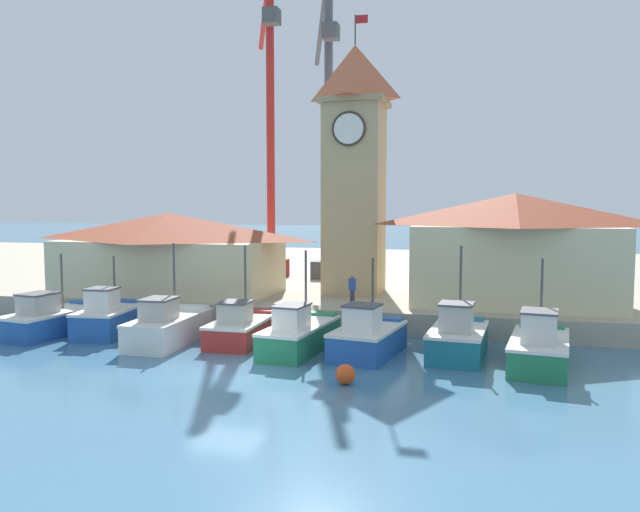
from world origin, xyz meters
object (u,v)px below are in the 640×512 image
(fishing_boat_left_outer, at_px, (110,318))
(dock_worker_near_tower, at_px, (352,290))
(warehouse_left, at_px, (169,252))
(port_crane_far, at_px, (270,159))
(fishing_boat_mid_left, at_px, (241,328))
(mooring_buoy, at_px, (345,374))
(fishing_boat_right_inner, at_px, (458,338))
(fishing_boat_right_outer, at_px, (539,348))
(fishing_boat_left_inner, at_px, (168,327))
(fishing_boat_far_left, at_px, (52,319))
(clock_tower, at_px, (355,163))
(fishing_boat_mid_right, at_px, (368,337))
(port_crane_near, at_px, (328,164))
(warehouse_right, at_px, (514,248))
(fishing_boat_center, at_px, (300,334))

(fishing_boat_left_outer, relative_size, dock_worker_near_tower, 2.64)
(fishing_boat_left_outer, height_order, warehouse_left, warehouse_left)
(dock_worker_near_tower, bearing_deg, port_crane_far, 125.59)
(fishing_boat_mid_left, height_order, mooring_buoy, fishing_boat_mid_left)
(fishing_boat_right_inner, bearing_deg, fishing_boat_right_outer, -15.27)
(fishing_boat_left_inner, bearing_deg, fishing_boat_right_inner, 3.11)
(fishing_boat_far_left, bearing_deg, clock_tower, 37.94)
(fishing_boat_far_left, xyz_separation_m, fishing_boat_right_outer, (21.67, -0.49, 0.04))
(fishing_boat_right_outer, xyz_separation_m, port_crane_far, (-16.30, 16.50, 8.43))
(fishing_boat_mid_right, height_order, port_crane_near, port_crane_near)
(fishing_boat_mid_right, bearing_deg, fishing_boat_right_inner, 10.50)
(fishing_boat_left_outer, relative_size, port_crane_near, 0.21)
(port_crane_near, bearing_deg, fishing_boat_right_inner, -59.83)
(fishing_boat_right_outer, relative_size, port_crane_near, 0.24)
(fishing_boat_far_left, height_order, fishing_boat_left_outer, fishing_boat_far_left)
(fishing_boat_mid_right, bearing_deg, warehouse_right, 53.09)
(port_crane_near, bearing_deg, fishing_boat_far_left, -119.84)
(fishing_boat_right_inner, bearing_deg, fishing_boat_center, -174.60)
(fishing_boat_mid_left, xyz_separation_m, fishing_boat_center, (2.95, -0.86, 0.05))
(port_crane_far, xyz_separation_m, mooring_buoy, (9.71, -20.48, -8.84))
(warehouse_left, xyz_separation_m, mooring_buoy, (12.70, -11.53, -3.06))
(mooring_buoy, bearing_deg, fishing_boat_far_left, 163.48)
(fishing_boat_right_inner, bearing_deg, dock_worker_near_tower, 139.81)
(fishing_boat_far_left, distance_m, fishing_boat_mid_right, 15.11)
(port_crane_far, distance_m, mooring_buoy, 24.33)
(fishing_boat_left_outer, bearing_deg, fishing_boat_far_left, -165.95)
(warehouse_left, bearing_deg, dock_worker_near_tower, -11.87)
(warehouse_right, bearing_deg, port_crane_near, 143.57)
(fishing_boat_far_left, height_order, fishing_boat_right_inner, fishing_boat_right_inner)
(warehouse_right, relative_size, port_crane_far, 0.50)
(fishing_boat_center, xyz_separation_m, clock_tower, (0.29, 10.03, 7.67))
(fishing_boat_left_outer, bearing_deg, fishing_boat_right_outer, -3.47)
(mooring_buoy, relative_size, dock_worker_near_tower, 0.43)
(fishing_boat_left_outer, distance_m, fishing_boat_mid_right, 12.51)
(mooring_buoy, bearing_deg, port_crane_far, 115.38)
(warehouse_right, relative_size, port_crane_near, 0.50)
(fishing_boat_right_outer, bearing_deg, port_crane_near, 126.23)
(fishing_boat_mid_left, bearing_deg, fishing_boat_right_outer, -4.97)
(fishing_boat_far_left, height_order, port_crane_near, port_crane_near)
(fishing_boat_far_left, height_order, fishing_boat_right_outer, fishing_boat_right_outer)
(warehouse_right, height_order, port_crane_far, port_crane_far)
(port_crane_near, bearing_deg, fishing_boat_right_outer, -53.77)
(port_crane_far, bearing_deg, fishing_boat_left_outer, -100.09)
(warehouse_right, bearing_deg, fishing_boat_left_inner, -151.77)
(fishing_boat_far_left, bearing_deg, fishing_boat_right_inner, 1.02)
(fishing_boat_mid_left, relative_size, fishing_boat_mid_right, 0.98)
(dock_worker_near_tower, bearing_deg, warehouse_left, 168.13)
(fishing_boat_mid_right, bearing_deg, fishing_boat_mid_left, 171.15)
(fishing_boat_right_inner, bearing_deg, mooring_buoy, -126.58)
(fishing_boat_mid_right, relative_size, fishing_boat_right_outer, 0.88)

